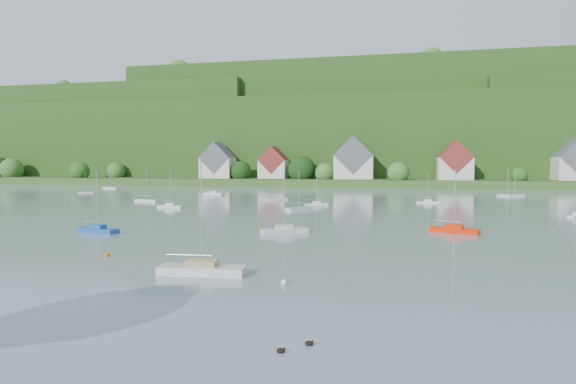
{
  "coord_description": "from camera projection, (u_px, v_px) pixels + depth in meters",
  "views": [
    {
      "loc": [
        19.07,
        -10.44,
        9.17
      ],
      "look_at": [
        0.83,
        75.0,
        4.0
      ],
      "focal_mm": 29.28,
      "sensor_mm": 36.0,
      "label": 1
    }
  ],
  "objects": [
    {
      "name": "village_building_1",
      "position": [
        273.0,
        165.0,
        204.96
      ],
      "size": [
        12.0,
        9.36,
        14.0
      ],
      "color": "silver",
      "rests_on": "far_shore_strip"
    },
    {
      "name": "mooring_buoy_3",
      "position": [
        260.0,
        228.0,
        67.39
      ],
      "size": [
        0.41,
        0.41,
        0.41
      ],
      "primitive_type": "sphere",
      "color": "#DD6A00",
      "rests_on": "ground"
    },
    {
      "name": "forested_ridge",
      "position": [
        356.0,
        141.0,
        275.46
      ],
      "size": [
        620.0,
        181.22,
        69.89
      ],
      "color": "#1C3C13",
      "rests_on": "ground"
    },
    {
      "name": "village_building_4",
      "position": [
        576.0,
        163.0,
        180.87
      ],
      "size": [
        15.0,
        10.4,
        16.5
      ],
      "color": "silver",
      "rests_on": "far_shore_strip"
    },
    {
      "name": "near_sailboat_2",
      "position": [
        202.0,
        269.0,
        38.96
      ],
      "size": [
        7.38,
        2.56,
        9.79
      ],
      "rotation": [
        0.0,
        0.0,
        0.07
      ],
      "color": "silver",
      "rests_on": "ground"
    },
    {
      "name": "duck_pair",
      "position": [
        295.0,
        347.0,
        23.3
      ],
      "size": [
        1.65,
        1.48,
        0.32
      ],
      "color": "black",
      "rests_on": "ground"
    },
    {
      "name": "near_sailboat_1",
      "position": [
        98.0,
        229.0,
        62.85
      ],
      "size": [
        6.28,
        2.87,
        8.18
      ],
      "rotation": [
        0.0,
        0.0,
        -0.2
      ],
      "color": "#1E509A",
      "rests_on": "ground"
    },
    {
      "name": "near_sailboat_5",
      "position": [
        454.0,
        230.0,
        62.69
      ],
      "size": [
        6.54,
        4.03,
        8.55
      ],
      "rotation": [
        0.0,
        0.0,
        -0.39
      ],
      "color": "red",
      "rests_on": "ground"
    },
    {
      "name": "mooring_buoy_0",
      "position": [
        107.0,
        256.0,
        46.79
      ],
      "size": [
        0.49,
        0.49,
        0.49
      ],
      "primitive_type": "sphere",
      "color": "#DD6A00",
      "rests_on": "ground"
    },
    {
      "name": "far_sailboat_cluster",
      "position": [
        373.0,
        198.0,
        121.43
      ],
      "size": [
        195.13,
        72.21,
        8.71
      ],
      "color": "silver",
      "rests_on": "ground"
    },
    {
      "name": "village_building_3",
      "position": [
        455.0,
        164.0,
        186.36
      ],
      "size": [
        13.0,
        10.4,
        15.5
      ],
      "color": "silver",
      "rests_on": "far_shore_strip"
    },
    {
      "name": "village_building_2",
      "position": [
        354.0,
        162.0,
        196.6
      ],
      "size": [
        16.0,
        11.44,
        18.0
      ],
      "color": "silver",
      "rests_on": "far_shore_strip"
    },
    {
      "name": "village_building_0",
      "position": [
        218.0,
        163.0,
        208.17
      ],
      "size": [
        14.0,
        10.4,
        16.0
      ],
      "color": "silver",
      "rests_on": "far_shore_strip"
    },
    {
      "name": "near_sailboat_3",
      "position": [
        284.0,
        230.0,
        62.5
      ],
      "size": [
        6.3,
        4.88,
        8.55
      ],
      "rotation": [
        0.0,
        0.0,
        0.56
      ],
      "color": "silver",
      "rests_on": "ground"
    },
    {
      "name": "mooring_buoy_1",
      "position": [
        284.0,
        284.0,
        35.88
      ],
      "size": [
        0.5,
        0.5,
        0.5
      ],
      "primitive_type": "sphere",
      "color": "white",
      "rests_on": "ground"
    },
    {
      "name": "far_shore_strip",
      "position": [
        344.0,
        181.0,
        209.87
      ],
      "size": [
        600.0,
        60.0,
        3.0
      ],
      "primitive_type": "cube",
      "color": "#314D1D",
      "rests_on": "ground"
    }
  ]
}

